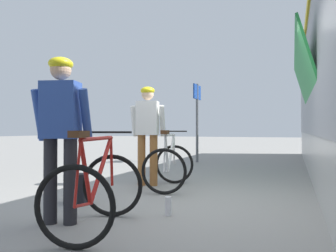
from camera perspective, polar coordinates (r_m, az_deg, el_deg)
ground_plane at (r=4.34m, az=5.15°, el=-13.90°), size 80.00×80.00×0.00m
cyclist_near_in_blue at (r=3.55m, az=-18.68°, el=0.35°), size 0.66×0.41×1.76m
cyclist_far_in_white at (r=5.68m, az=-3.68°, el=-0.05°), size 0.65×0.39×1.76m
bicycle_near_red at (r=3.26m, az=-12.77°, el=-11.09°), size 0.95×1.21×0.99m
bicycle_far_white at (r=5.40m, az=0.27°, el=-6.96°), size 0.91×1.19×0.99m
backpack_on_platform at (r=4.54m, az=-16.16°, el=-10.71°), size 0.32×0.25×0.40m
water_bottle_near_the_bikes at (r=3.79m, az=0.05°, el=-14.16°), size 0.08×0.08×0.22m
water_bottle_by_the_backpack at (r=4.46m, az=-17.39°, el=-12.24°), size 0.07×0.07×0.19m
platform_sign_post at (r=9.79m, az=5.24°, el=3.02°), size 0.08×0.70×2.40m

